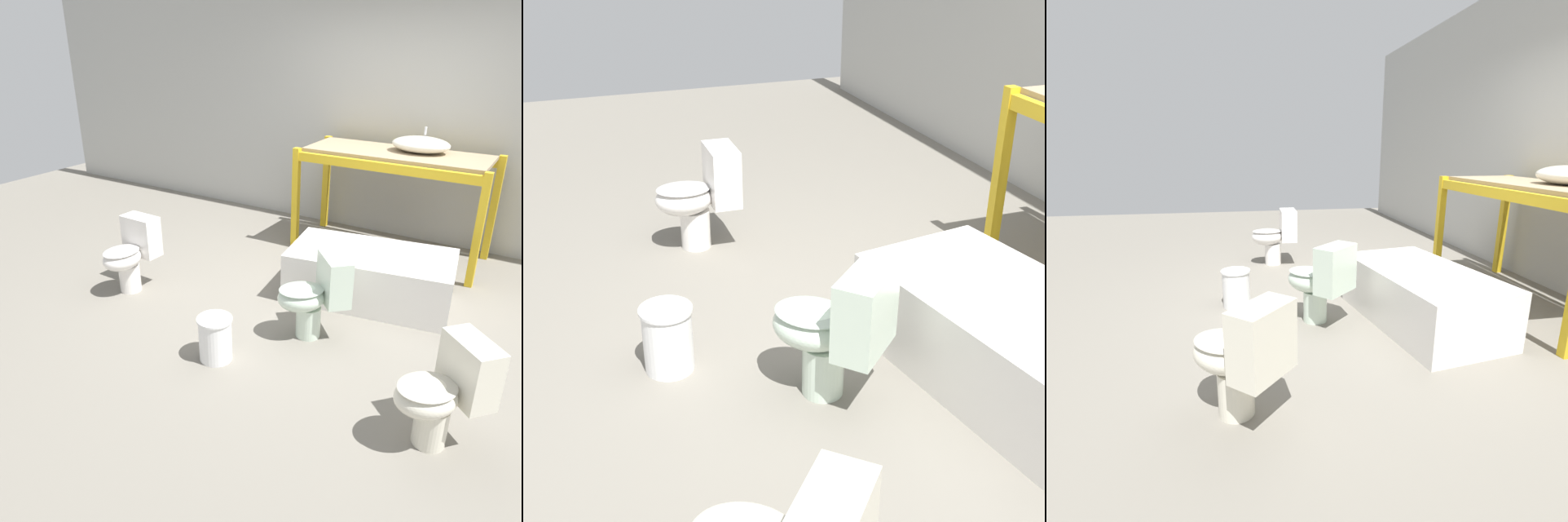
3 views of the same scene
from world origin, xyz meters
TOP-DOWN VIEW (x-y plane):
  - ground_plane at (0.00, 0.00)m, footprint 12.00×12.00m
  - warehouse_wall_rear at (0.00, 2.00)m, footprint 10.80×0.08m
  - shelving_rack at (0.16, 1.40)m, footprint 1.98×0.84m
  - sink_basin at (0.36, 1.49)m, footprint 0.59×0.42m
  - bathtub_main at (0.38, 0.27)m, footprint 1.53×0.98m
  - toilet_near at (-1.58, -0.72)m, footprint 0.35×0.55m
  - toilet_far at (0.23, -0.55)m, footprint 0.62×0.60m
  - toilet_extra at (1.38, -1.21)m, footprint 0.60×0.62m
  - bucket_white at (-0.24, -1.23)m, footprint 0.26×0.26m

SIDE VIEW (x-z plane):
  - ground_plane at x=0.00m, z-range 0.00..0.00m
  - bucket_white at x=-0.24m, z-range 0.01..0.35m
  - bathtub_main at x=0.38m, z-range 0.03..0.49m
  - toilet_near at x=-1.58m, z-range 0.03..0.71m
  - toilet_far at x=0.23m, z-range 0.03..0.71m
  - toilet_extra at x=1.38m, z-range 0.03..0.71m
  - shelving_rack at x=0.16m, z-range 0.39..1.50m
  - sink_basin at x=0.36m, z-range 1.07..1.31m
  - warehouse_wall_rear at x=0.00m, z-range 0.00..3.20m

